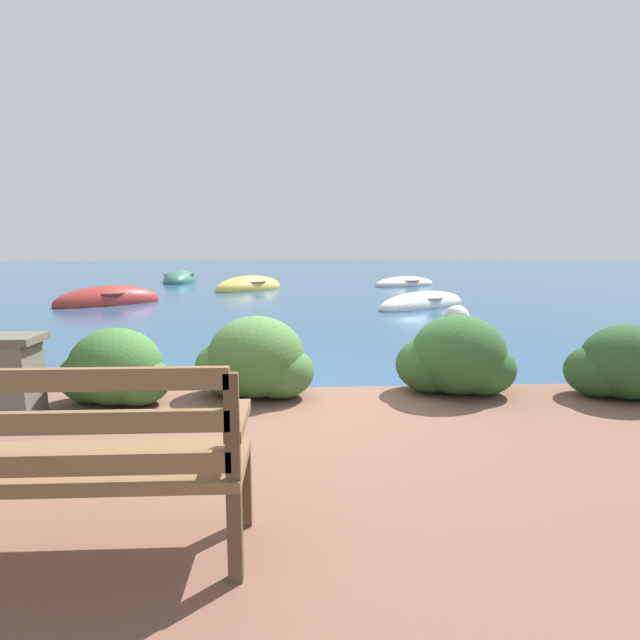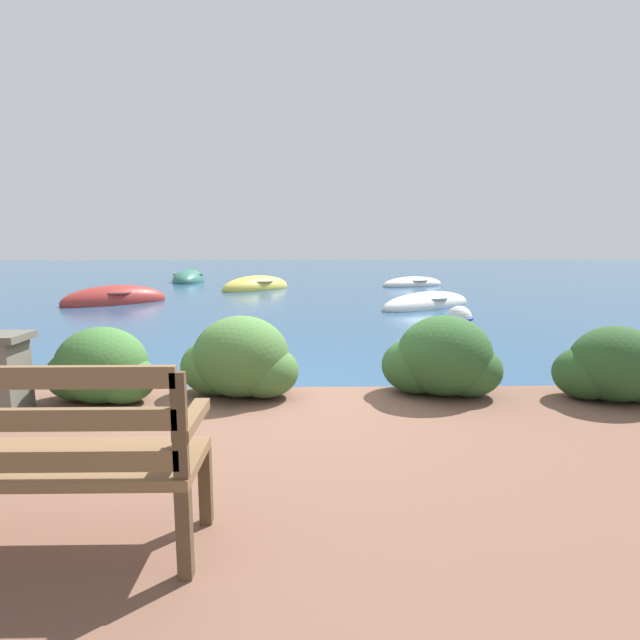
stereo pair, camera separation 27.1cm
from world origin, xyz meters
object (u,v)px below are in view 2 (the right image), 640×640
object	(u,v)px
rowboat_outer	(412,284)
rowboat_nearest	(427,305)
rowboat_distant	(189,280)
rowboat_mid	(115,301)
mooring_buoy	(459,318)
rowboat_far	(256,287)
park_bench	(37,455)

from	to	relation	value
rowboat_outer	rowboat_nearest	bearing A→B (deg)	-125.37
rowboat_distant	rowboat_outer	bearing A→B (deg)	-106.87
rowboat_nearest	rowboat_distant	xyz separation A→B (m)	(-8.00, 8.24, 0.02)
rowboat_mid	mooring_buoy	distance (m)	8.92
rowboat_far	rowboat_distant	distance (m)	4.66
rowboat_nearest	rowboat_distant	bearing A→B (deg)	-83.50
rowboat_far	rowboat_outer	xyz separation A→B (m)	(5.73, 1.38, -0.02)
rowboat_far	rowboat_distant	bearing A→B (deg)	85.65
rowboat_nearest	rowboat_far	distance (m)	6.83
rowboat_mid	mooring_buoy	world-z (taller)	rowboat_mid
mooring_buoy	rowboat_distant	bearing A→B (deg)	127.08
rowboat_mid	mooring_buoy	xyz separation A→B (m)	(8.27, -3.34, 0.02)
rowboat_nearest	rowboat_outer	distance (m)	6.26
mooring_buoy	park_bench	bearing A→B (deg)	-118.16
rowboat_nearest	rowboat_distant	size ratio (longest dim) A/B	1.10
rowboat_outer	mooring_buoy	bearing A→B (deg)	-122.46
rowboat_nearest	mooring_buoy	bearing A→B (deg)	54.49
rowboat_far	mooring_buoy	size ratio (longest dim) A/B	5.05
rowboat_mid	rowboat_distant	distance (m)	7.37
rowboat_mid	rowboat_far	world-z (taller)	rowboat_mid
rowboat_far	rowboat_mid	bearing A→B (deg)	-177.31
rowboat_far	rowboat_distant	world-z (taller)	rowboat_distant
rowboat_nearest	mooring_buoy	size ratio (longest dim) A/B	5.36
mooring_buoy	rowboat_mid	bearing A→B (deg)	158.01
park_bench	rowboat_nearest	size ratio (longest dim) A/B	0.47
park_bench	rowboat_distant	size ratio (longest dim) A/B	0.52
rowboat_mid	park_bench	bearing A→B (deg)	-108.78
rowboat_outer	rowboat_distant	distance (m)	9.12
rowboat_mid	rowboat_distant	xyz separation A→B (m)	(0.18, 7.37, 0.00)
rowboat_far	park_bench	bearing A→B (deg)	-134.46
rowboat_far	rowboat_distant	size ratio (longest dim) A/B	1.04
rowboat_mid	rowboat_nearest	bearing A→B (deg)	-44.60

